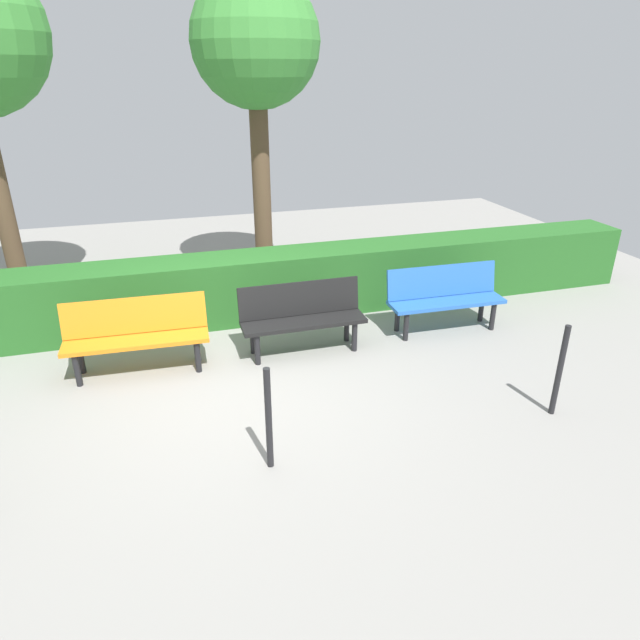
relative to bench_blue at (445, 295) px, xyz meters
The scene contains 8 objects.
ground_plane 3.12m from the bench_blue, 13.79° to the left, with size 16.00×16.00×0.00m, color gray.
bench_blue is the anchor object (origin of this frame).
bench_black 2.00m from the bench_blue, ahead, with size 1.54×0.46×0.86m.
bench_orange 3.97m from the bench_blue, ahead, with size 1.64×0.53×0.86m.
hedge_row 2.37m from the bench_blue, 28.45° to the right, with size 11.17×0.72×0.91m, color #266023.
tree_near 4.41m from the bench_blue, 51.90° to the right, with size 1.85×1.85×4.54m.
railing_post_near 2.21m from the bench_blue, 92.85° to the left, with size 0.06×0.06×1.00m, color black.
railing_post_mid 3.61m from the bench_blue, 37.60° to the left, with size 0.06×0.06×1.00m, color black.
Camera 1 is at (0.58, 5.48, 3.28)m, focal length 31.40 mm.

